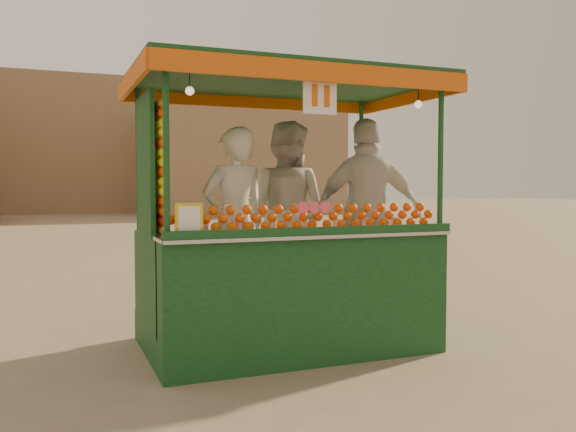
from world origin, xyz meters
name	(u,v)px	position (x,y,z in m)	size (l,w,h in m)	color
ground	(296,340)	(0.00, 0.00, 0.00)	(90.00, 90.00, 0.00)	#726551
building_right	(241,164)	(7.00, 24.00, 2.50)	(9.00, 6.00, 5.00)	#866A4C
building_center	(49,147)	(-2.00, 30.00, 3.50)	(14.00, 7.00, 7.00)	#866A4C
juice_cart	(282,260)	(-0.24, -0.24, 0.79)	(2.66, 1.72, 2.42)	#0E3619
vendor_left	(235,222)	(-0.61, -0.04, 1.12)	(0.67, 0.49, 1.68)	silver
vendor_middle	(285,213)	(0.05, 0.41, 1.18)	(1.10, 1.09, 1.79)	beige
vendor_right	(368,213)	(0.69, -0.11, 1.18)	(1.13, 0.69, 1.80)	beige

